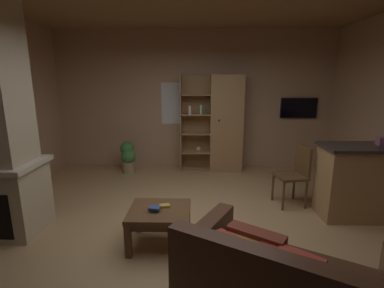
{
  "coord_description": "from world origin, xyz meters",
  "views": [
    {
      "loc": [
        0.08,
        -3.26,
        1.89
      ],
      "look_at": [
        0.0,
        0.4,
        1.05
      ],
      "focal_mm": 26.3,
      "sensor_mm": 36.0,
      "label": 1
    }
  ],
  "objects_px": {
    "bookshelf_cabinet": "(222,124)",
    "dining_chair": "(295,171)",
    "coffee_table": "(160,216)",
    "table_book_1": "(155,208)",
    "kitchen_bar_counter": "(371,182)",
    "tissue_box": "(382,141)",
    "wall_mounted_tv": "(299,108)",
    "potted_floor_plant": "(128,157)",
    "table_book_0": "(165,206)"
  },
  "relations": [
    {
      "from": "tissue_box",
      "to": "coffee_table",
      "type": "xyz_separation_m",
      "value": [
        -2.91,
        -0.77,
        -0.73
      ]
    },
    {
      "from": "kitchen_bar_counter",
      "to": "potted_floor_plant",
      "type": "distance_m",
      "value": 4.27
    },
    {
      "from": "kitchen_bar_counter",
      "to": "wall_mounted_tv",
      "type": "xyz_separation_m",
      "value": [
        -0.27,
        2.31,
        0.79
      ]
    },
    {
      "from": "tissue_box",
      "to": "table_book_1",
      "type": "height_order",
      "value": "tissue_box"
    },
    {
      "from": "dining_chair",
      "to": "table_book_0",
      "type": "bearing_deg",
      "value": -150.28
    },
    {
      "from": "coffee_table",
      "to": "table_book_0",
      "type": "relative_size",
      "value": 5.84
    },
    {
      "from": "table_book_1",
      "to": "potted_floor_plant",
      "type": "relative_size",
      "value": 0.19
    },
    {
      "from": "bookshelf_cabinet",
      "to": "wall_mounted_tv",
      "type": "xyz_separation_m",
      "value": [
        1.63,
        0.21,
        0.32
      ]
    },
    {
      "from": "wall_mounted_tv",
      "to": "potted_floor_plant",
      "type": "bearing_deg",
      "value": -172.73
    },
    {
      "from": "table_book_0",
      "to": "wall_mounted_tv",
      "type": "distance_m",
      "value": 4.0
    },
    {
      "from": "table_book_0",
      "to": "kitchen_bar_counter",
      "type": "bearing_deg",
      "value": 13.71
    },
    {
      "from": "kitchen_bar_counter",
      "to": "wall_mounted_tv",
      "type": "relative_size",
      "value": 1.86
    },
    {
      "from": "kitchen_bar_counter",
      "to": "potted_floor_plant",
      "type": "relative_size",
      "value": 2.17
    },
    {
      "from": "tissue_box",
      "to": "coffee_table",
      "type": "bearing_deg",
      "value": -165.16
    },
    {
      "from": "kitchen_bar_counter",
      "to": "coffee_table",
      "type": "height_order",
      "value": "kitchen_bar_counter"
    },
    {
      "from": "kitchen_bar_counter",
      "to": "table_book_0",
      "type": "bearing_deg",
      "value": -166.29
    },
    {
      "from": "tissue_box",
      "to": "table_book_1",
      "type": "xyz_separation_m",
      "value": [
        -2.96,
        -0.82,
        -0.61
      ]
    },
    {
      "from": "bookshelf_cabinet",
      "to": "coffee_table",
      "type": "relative_size",
      "value": 2.84
    },
    {
      "from": "potted_floor_plant",
      "to": "wall_mounted_tv",
      "type": "xyz_separation_m",
      "value": [
        3.57,
        0.46,
        0.96
      ]
    },
    {
      "from": "table_book_1",
      "to": "wall_mounted_tv",
      "type": "xyz_separation_m",
      "value": [
        2.62,
        3.1,
        0.83
      ]
    },
    {
      "from": "coffee_table",
      "to": "wall_mounted_tv",
      "type": "height_order",
      "value": "wall_mounted_tv"
    },
    {
      "from": "coffee_table",
      "to": "wall_mounted_tv",
      "type": "distance_m",
      "value": 4.1
    },
    {
      "from": "kitchen_bar_counter",
      "to": "potted_floor_plant",
      "type": "height_order",
      "value": "kitchen_bar_counter"
    },
    {
      "from": "kitchen_bar_counter",
      "to": "tissue_box",
      "type": "height_order",
      "value": "tissue_box"
    },
    {
      "from": "kitchen_bar_counter",
      "to": "coffee_table",
      "type": "xyz_separation_m",
      "value": [
        -2.83,
        -0.74,
        -0.17
      ]
    },
    {
      "from": "bookshelf_cabinet",
      "to": "table_book_0",
      "type": "distance_m",
      "value": 2.96
    },
    {
      "from": "potted_floor_plant",
      "to": "table_book_0",
      "type": "bearing_deg",
      "value": -67.3
    },
    {
      "from": "bookshelf_cabinet",
      "to": "dining_chair",
      "type": "bearing_deg",
      "value": -60.04
    },
    {
      "from": "kitchen_bar_counter",
      "to": "dining_chair",
      "type": "bearing_deg",
      "value": 156.89
    },
    {
      "from": "tissue_box",
      "to": "dining_chair",
      "type": "xyz_separation_m",
      "value": [
        -0.99,
        0.36,
        -0.55
      ]
    },
    {
      "from": "bookshelf_cabinet",
      "to": "wall_mounted_tv",
      "type": "height_order",
      "value": "bookshelf_cabinet"
    },
    {
      "from": "wall_mounted_tv",
      "to": "table_book_1",
      "type": "bearing_deg",
      "value": -130.15
    },
    {
      "from": "tissue_box",
      "to": "table_book_0",
      "type": "xyz_separation_m",
      "value": [
        -2.86,
        -0.71,
        -0.63
      ]
    },
    {
      "from": "table_book_1",
      "to": "dining_chair",
      "type": "relative_size",
      "value": 0.14
    },
    {
      "from": "coffee_table",
      "to": "table_book_1",
      "type": "xyz_separation_m",
      "value": [
        -0.05,
        -0.05,
        0.13
      ]
    },
    {
      "from": "coffee_table",
      "to": "table_book_1",
      "type": "bearing_deg",
      "value": -131.74
    },
    {
      "from": "bookshelf_cabinet",
      "to": "table_book_1",
      "type": "distance_m",
      "value": 3.1
    },
    {
      "from": "bookshelf_cabinet",
      "to": "kitchen_bar_counter",
      "type": "xyz_separation_m",
      "value": [
        1.9,
        -2.1,
        -0.47
      ]
    },
    {
      "from": "dining_chair",
      "to": "wall_mounted_tv",
      "type": "xyz_separation_m",
      "value": [
        0.65,
        1.92,
        0.78
      ]
    },
    {
      "from": "wall_mounted_tv",
      "to": "kitchen_bar_counter",
      "type": "bearing_deg",
      "value": -83.44
    },
    {
      "from": "kitchen_bar_counter",
      "to": "tissue_box",
      "type": "bearing_deg",
      "value": 21.87
    },
    {
      "from": "coffee_table",
      "to": "wall_mounted_tv",
      "type": "xyz_separation_m",
      "value": [
        2.57,
        3.05,
        0.95
      ]
    },
    {
      "from": "tissue_box",
      "to": "dining_chair",
      "type": "height_order",
      "value": "tissue_box"
    },
    {
      "from": "bookshelf_cabinet",
      "to": "table_book_0",
      "type": "relative_size",
      "value": 16.61
    },
    {
      "from": "coffee_table",
      "to": "table_book_1",
      "type": "height_order",
      "value": "table_book_1"
    },
    {
      "from": "table_book_1",
      "to": "potted_floor_plant",
      "type": "bearing_deg",
      "value": 109.92
    },
    {
      "from": "bookshelf_cabinet",
      "to": "kitchen_bar_counter",
      "type": "bearing_deg",
      "value": -47.89
    },
    {
      "from": "table_book_0",
      "to": "dining_chair",
      "type": "distance_m",
      "value": 2.15
    },
    {
      "from": "table_book_0",
      "to": "potted_floor_plant",
      "type": "relative_size",
      "value": 0.18
    },
    {
      "from": "table_book_0",
      "to": "table_book_1",
      "type": "bearing_deg",
      "value": -131.36
    }
  ]
}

